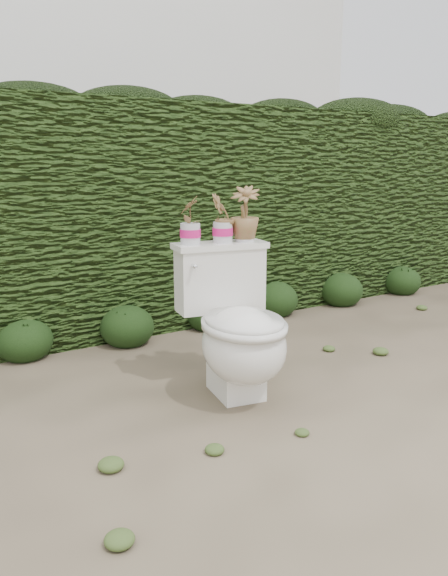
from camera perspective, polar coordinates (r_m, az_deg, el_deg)
ground at (r=3.12m, az=2.83°, el=-9.85°), size 60.00×60.00×0.00m
hedge at (r=4.31m, az=-9.52°, el=7.26°), size 8.00×1.00×1.60m
house_wall at (r=8.69m, az=-18.00°, el=17.47°), size 8.00×3.50×4.00m
toilet at (r=2.88m, az=1.37°, el=-4.32°), size 0.57×0.75×0.78m
potted_plant_left at (r=2.93m, az=-3.46°, el=6.75°), size 0.15×0.14×0.24m
potted_plant_center at (r=2.99m, az=-0.13°, el=6.97°), size 0.15×0.12×0.24m
potted_plant_right at (r=3.04m, az=2.11°, el=7.41°), size 0.22×0.22×0.28m
liriope_clump_2 at (r=3.71m, az=-19.70°, el=-4.60°), size 0.35×0.35×0.28m
liriope_clump_3 at (r=3.81m, az=-9.83°, el=-3.50°), size 0.36×0.36×0.29m
liriope_clump_4 at (r=4.11m, az=-1.61°, el=-2.42°), size 0.31×0.31×0.25m
liriope_clump_5 at (r=4.49m, az=5.16°, el=-0.82°), size 0.37×0.37×0.30m
liriope_clump_6 at (r=4.90m, az=11.81°, el=0.10°), size 0.37×0.37×0.30m
liriope_clump_7 at (r=5.46m, az=17.61°, el=0.95°), size 0.35×0.35×0.28m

